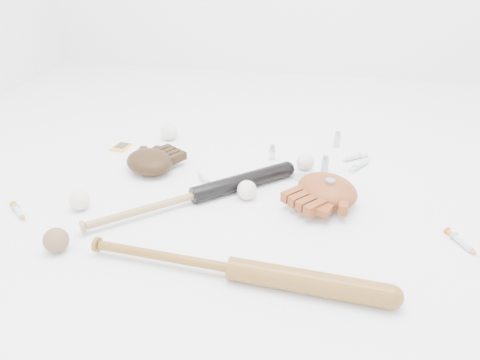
% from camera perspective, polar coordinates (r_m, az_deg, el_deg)
% --- Properties ---
extents(bat_dark, '(0.65, 0.57, 0.06)m').
position_cam_1_polar(bat_dark, '(1.59, -5.54, -1.85)').
color(bat_dark, black).
rests_on(bat_dark, ground).
extents(bat_wood, '(0.86, 0.13, 0.06)m').
position_cam_1_polar(bat_wood, '(1.26, -0.95, -10.74)').
color(bat_wood, brown).
rests_on(bat_wood, ground).
extents(glove_dark, '(0.32, 0.32, 0.08)m').
position_cam_1_polar(glove_dark, '(1.81, -10.99, 2.22)').
color(glove_dark, black).
rests_on(glove_dark, ground).
extents(glove_tan, '(0.37, 0.37, 0.09)m').
position_cam_1_polar(glove_tan, '(1.60, 10.57, -1.21)').
color(glove_tan, brown).
rests_on(glove_tan, ground).
extents(trading_card, '(0.07, 0.10, 0.00)m').
position_cam_1_polar(trading_card, '(2.05, -14.31, 3.91)').
color(trading_card, gold).
rests_on(trading_card, ground).
extents(pedestal, '(0.07, 0.07, 0.04)m').
position_cam_1_polar(pedestal, '(1.75, 7.87, 0.78)').
color(pedestal, white).
rests_on(pedestal, ground).
extents(baseball_on_pedestal, '(0.06, 0.06, 0.06)m').
position_cam_1_polar(baseball_on_pedestal, '(1.73, 7.98, 2.25)').
color(baseball_on_pedestal, silver).
rests_on(baseball_on_pedestal, pedestal).
extents(baseball_left, '(0.07, 0.07, 0.07)m').
position_cam_1_polar(baseball_left, '(1.63, -18.99, -2.33)').
color(baseball_left, silver).
rests_on(baseball_left, ground).
extents(baseball_upper, '(0.07, 0.07, 0.07)m').
position_cam_1_polar(baseball_upper, '(2.07, -8.64, 5.84)').
color(baseball_upper, silver).
rests_on(baseball_upper, ground).
extents(baseball_mid, '(0.07, 0.07, 0.07)m').
position_cam_1_polar(baseball_mid, '(1.60, 0.85, -1.22)').
color(baseball_mid, silver).
rests_on(baseball_mid, ground).
extents(baseball_aged, '(0.07, 0.07, 0.07)m').
position_cam_1_polar(baseball_aged, '(1.45, -21.53, -6.84)').
color(baseball_aged, brown).
rests_on(baseball_aged, ground).
extents(syringe_0, '(0.14, 0.12, 0.02)m').
position_cam_1_polar(syringe_0, '(1.69, -25.35, -3.59)').
color(syringe_0, '#ADBCC6').
rests_on(syringe_0, ground).
extents(syringe_1, '(0.11, 0.14, 0.02)m').
position_cam_1_polar(syringe_1, '(1.72, -4.39, 0.03)').
color(syringe_1, '#ADBCC6').
rests_on(syringe_1, ground).
extents(syringe_2, '(0.12, 0.15, 0.02)m').
position_cam_1_polar(syringe_2, '(1.88, 14.51, 1.80)').
color(syringe_2, '#ADBCC6').
rests_on(syringe_2, ground).
extents(syringe_3, '(0.10, 0.16, 0.02)m').
position_cam_1_polar(syringe_3, '(1.54, 25.50, -6.96)').
color(syringe_3, '#ADBCC6').
rests_on(syringe_3, ground).
extents(syringe_4, '(0.14, 0.11, 0.02)m').
position_cam_1_polar(syringe_4, '(1.93, 13.65, 2.66)').
color(syringe_4, '#ADBCC6').
rests_on(syringe_4, ground).
extents(vial_0, '(0.02, 0.02, 0.06)m').
position_cam_1_polar(vial_0, '(1.87, 3.94, 3.40)').
color(vial_0, '#A9B2B9').
rests_on(vial_0, ground).
extents(vial_1, '(0.03, 0.03, 0.07)m').
position_cam_1_polar(vial_1, '(2.02, 11.76, 4.88)').
color(vial_1, '#A9B2B9').
rests_on(vial_1, ground).
extents(vial_2, '(0.03, 0.03, 0.07)m').
position_cam_1_polar(vial_2, '(1.79, 10.32, 1.86)').
color(vial_2, '#A9B2B9').
rests_on(vial_2, ground).
extents(vial_3, '(0.04, 0.04, 0.10)m').
position_cam_1_polar(vial_3, '(1.58, 10.78, -1.56)').
color(vial_3, '#A9B2B9').
rests_on(vial_3, ground).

